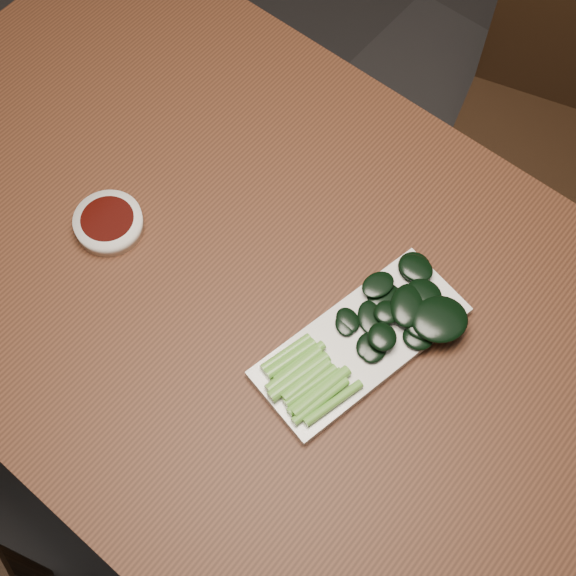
{
  "coord_description": "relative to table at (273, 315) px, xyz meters",
  "views": [
    {
      "loc": [
        0.33,
        -0.37,
        1.75
      ],
      "look_at": [
        0.01,
        0.02,
        0.76
      ],
      "focal_mm": 50.0,
      "sensor_mm": 36.0,
      "label": 1
    }
  ],
  "objects": [
    {
      "name": "table",
      "position": [
        0.0,
        0.0,
        0.0
      ],
      "size": [
        1.4,
        0.8,
        0.75
      ],
      "color": "#432213",
      "rests_on": "ground"
    },
    {
      "name": "sauce_bowl",
      "position": [
        -0.25,
        -0.07,
        0.09
      ],
      "size": [
        0.1,
        0.1,
        0.03
      ],
      "color": "silver",
      "rests_on": "table"
    },
    {
      "name": "serving_plate",
      "position": [
        0.14,
        0.02,
        0.08
      ],
      "size": [
        0.18,
        0.32,
        0.01
      ],
      "rotation": [
        0.0,
        0.0,
        -0.2
      ],
      "color": "silver",
      "rests_on": "table"
    },
    {
      "name": "chair_far",
      "position": [
        0.13,
        0.73,
        -0.19
      ],
      "size": [
        0.52,
        0.52,
        0.89
      ],
      "rotation": [
        0.0,
        0.0,
        0.28
      ],
      "color": "black",
      "rests_on": "ground"
    },
    {
      "name": "ground",
      "position": [
        0.0,
        0.0,
        -0.68
      ],
      "size": [
        6.0,
        6.0,
        0.0
      ],
      "primitive_type": "plane",
      "color": "#2A2828",
      "rests_on": "ground"
    },
    {
      "name": "gai_lan",
      "position": [
        0.15,
        0.03,
        0.1
      ],
      "size": [
        0.2,
        0.31,
        0.03
      ],
      "color": "#64A539",
      "rests_on": "serving_plate"
    }
  ]
}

